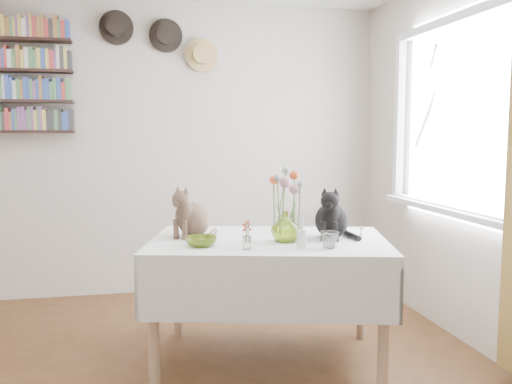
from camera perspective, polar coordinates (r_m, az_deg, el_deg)
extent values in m
cube|color=beige|center=(4.76, -11.12, 4.44)|extent=(4.04, 0.04, 2.54)
cube|color=white|center=(3.88, 20.04, 7.52)|extent=(0.01, 1.40, 1.20)
cube|color=white|center=(3.95, 20.39, 16.68)|extent=(0.06, 1.52, 0.06)
cube|color=white|center=(3.92, 19.70, -1.73)|extent=(0.06, 1.52, 0.06)
cube|color=white|center=(4.52, 15.08, 7.43)|extent=(0.06, 0.06, 1.20)
cube|color=white|center=(3.90, 19.33, -1.74)|extent=(0.12, 1.50, 0.04)
cube|color=white|center=(3.27, 1.35, -5.50)|extent=(1.58, 1.22, 0.06)
cylinder|color=tan|center=(3.08, -10.74, -13.59)|extent=(0.06, 0.06, 0.69)
cylinder|color=tan|center=(3.07, 13.30, -13.75)|extent=(0.06, 0.06, 0.69)
cylinder|color=tan|center=(3.78, -8.22, -9.84)|extent=(0.06, 0.06, 0.69)
cylinder|color=tan|center=(3.76, 11.07, -9.94)|extent=(0.06, 0.06, 0.69)
imported|color=#B7D046|center=(3.18, 3.14, -3.66)|extent=(0.17, 0.17, 0.18)
imported|color=#B7D046|center=(3.07, -5.78, -5.20)|extent=(0.18, 0.18, 0.05)
imported|color=white|center=(3.03, 7.75, -5.00)|extent=(0.11, 0.11, 0.09)
cylinder|color=white|center=(3.01, 4.80, -4.94)|extent=(0.05, 0.05, 0.10)
cylinder|color=white|center=(3.00, 4.82, -3.19)|extent=(0.02, 0.02, 0.08)
cylinder|color=white|center=(2.98, -0.97, -5.35)|extent=(0.04, 0.04, 0.07)
cone|color=white|center=(3.29, 11.01, -4.44)|extent=(0.04, 0.04, 0.06)
sphere|color=beige|center=(3.29, 11.03, -3.77)|extent=(0.03, 0.03, 0.03)
cylinder|color=#4C7233|center=(3.16, 2.58, -1.67)|extent=(0.01, 0.01, 0.30)
sphere|color=#C48596|center=(3.14, 2.59, 1.04)|extent=(0.07, 0.07, 0.07)
cylinder|color=#4C7233|center=(3.15, 3.94, -2.06)|extent=(0.01, 0.01, 0.26)
sphere|color=#C48596|center=(3.14, 3.96, 0.29)|extent=(0.06, 0.06, 0.06)
cylinder|color=#4C7233|center=(3.20, 4.05, -1.22)|extent=(0.01, 0.01, 0.34)
sphere|color=#E25824|center=(3.18, 4.07, 1.82)|extent=(0.06, 0.06, 0.06)
cylinder|color=#4C7233|center=(3.18, 1.92, -1.52)|extent=(0.01, 0.01, 0.31)
sphere|color=#E25824|center=(3.16, 1.93, 1.26)|extent=(0.05, 0.05, 0.05)
cylinder|color=#4C7233|center=(3.20, 2.92, -0.94)|extent=(0.01, 0.01, 0.37)
sphere|color=#999E93|center=(3.18, 2.93, 2.37)|extent=(0.04, 0.04, 0.04)
cylinder|color=#4C7233|center=(3.11, 2.41, -1.50)|extent=(0.01, 0.01, 0.33)
sphere|color=#999E93|center=(3.10, 2.42, 1.52)|extent=(0.04, 0.04, 0.04)
cylinder|color=#4C7233|center=(3.14, 4.57, -1.82)|extent=(0.01, 0.01, 0.29)
sphere|color=#999E93|center=(3.12, 4.60, 0.81)|extent=(0.04, 0.04, 0.04)
cube|color=black|center=(4.76, -24.57, 5.81)|extent=(1.00, 0.16, 0.02)
cube|color=black|center=(4.77, -24.69, 8.69)|extent=(1.00, 0.16, 0.02)
cube|color=black|center=(4.78, -24.83, 11.56)|extent=(1.00, 0.16, 0.02)
cube|color=black|center=(4.82, -24.96, 14.40)|extent=(1.00, 0.16, 0.02)
cylinder|color=black|center=(4.78, -14.49, 16.41)|extent=(0.28, 0.02, 0.28)
cylinder|color=black|center=(4.74, -14.51, 16.50)|extent=(0.16, 0.08, 0.16)
cylinder|color=black|center=(4.78, -9.48, 15.92)|extent=(0.28, 0.02, 0.28)
cylinder|color=black|center=(4.74, -9.46, 16.01)|extent=(0.16, 0.08, 0.16)
cylinder|color=tan|center=(4.78, -5.74, 14.15)|extent=(0.28, 0.02, 0.28)
cylinder|color=tan|center=(4.74, -5.69, 14.22)|extent=(0.16, 0.08, 0.16)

